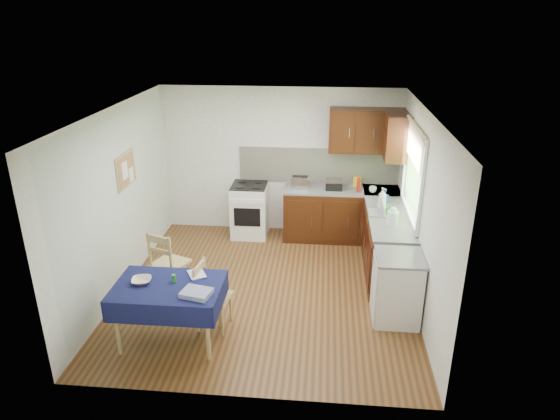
# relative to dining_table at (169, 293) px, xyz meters

# --- Properties ---
(floor) EXTENTS (4.20, 4.20, 0.00)m
(floor) POSITION_rel_dining_table_xyz_m (0.98, 1.24, -0.64)
(floor) COLOR #4F2C15
(floor) RESTS_ON ground
(ceiling) EXTENTS (4.00, 4.20, 0.02)m
(ceiling) POSITION_rel_dining_table_xyz_m (0.98, 1.24, 1.86)
(ceiling) COLOR white
(ceiling) RESTS_ON wall_back
(wall_back) EXTENTS (4.00, 0.02, 2.50)m
(wall_back) POSITION_rel_dining_table_xyz_m (0.98, 3.34, 0.61)
(wall_back) COLOR silver
(wall_back) RESTS_ON ground
(wall_front) EXTENTS (4.00, 0.02, 2.50)m
(wall_front) POSITION_rel_dining_table_xyz_m (0.98, -0.86, 0.61)
(wall_front) COLOR silver
(wall_front) RESTS_ON ground
(wall_left) EXTENTS (0.02, 4.20, 2.50)m
(wall_left) POSITION_rel_dining_table_xyz_m (-1.02, 1.24, 0.61)
(wall_left) COLOR silver
(wall_left) RESTS_ON ground
(wall_right) EXTENTS (0.02, 4.20, 2.50)m
(wall_right) POSITION_rel_dining_table_xyz_m (2.98, 1.24, 0.61)
(wall_right) COLOR silver
(wall_right) RESTS_ON ground
(base_cabinets) EXTENTS (1.90, 2.30, 0.86)m
(base_cabinets) POSITION_rel_dining_table_xyz_m (2.34, 2.50, -0.21)
(base_cabinets) COLOR black
(base_cabinets) RESTS_ON ground
(worktop_back) EXTENTS (1.90, 0.60, 0.04)m
(worktop_back) POSITION_rel_dining_table_xyz_m (2.03, 3.04, 0.24)
(worktop_back) COLOR slate
(worktop_back) RESTS_ON base_cabinets
(worktop_right) EXTENTS (0.60, 1.70, 0.04)m
(worktop_right) POSITION_rel_dining_table_xyz_m (2.68, 1.89, 0.24)
(worktop_right) COLOR slate
(worktop_right) RESTS_ON base_cabinets
(worktop_corner) EXTENTS (0.60, 0.60, 0.04)m
(worktop_corner) POSITION_rel_dining_table_xyz_m (2.68, 3.04, 0.24)
(worktop_corner) COLOR slate
(worktop_corner) RESTS_ON base_cabinets
(splashback) EXTENTS (2.70, 0.02, 0.60)m
(splashback) POSITION_rel_dining_table_xyz_m (1.63, 3.32, 0.56)
(splashback) COLOR beige
(splashback) RESTS_ON wall_back
(upper_cabinets) EXTENTS (1.20, 0.85, 0.70)m
(upper_cabinets) POSITION_rel_dining_table_xyz_m (2.50, 3.04, 1.21)
(upper_cabinets) COLOR black
(upper_cabinets) RESTS_ON wall_back
(stove) EXTENTS (0.60, 0.61, 0.92)m
(stove) POSITION_rel_dining_table_xyz_m (0.48, 3.04, -0.18)
(stove) COLOR white
(stove) RESTS_ON ground
(window) EXTENTS (0.04, 1.48, 1.26)m
(window) POSITION_rel_dining_table_xyz_m (2.95, 1.94, 1.01)
(window) COLOR #2C5422
(window) RESTS_ON wall_right
(fridge) EXTENTS (0.58, 0.60, 0.89)m
(fridge) POSITION_rel_dining_table_xyz_m (2.68, 0.69, -0.20)
(fridge) COLOR white
(fridge) RESTS_ON ground
(corkboard) EXTENTS (0.04, 0.62, 0.47)m
(corkboard) POSITION_rel_dining_table_xyz_m (-0.99, 1.54, 0.96)
(corkboard) COLOR tan
(corkboard) RESTS_ON wall_left
(dining_table) EXTENTS (1.23, 0.83, 0.74)m
(dining_table) POSITION_rel_dining_table_xyz_m (0.00, 0.00, 0.00)
(dining_table) COLOR #0F133C
(dining_table) RESTS_ON ground
(chair_far) EXTENTS (0.55, 0.55, 0.96)m
(chair_far) POSITION_rel_dining_table_xyz_m (-0.33, 0.98, -0.13)
(chair_far) COLOR tan
(chair_far) RESTS_ON ground
(chair_near) EXTENTS (0.43, 0.43, 0.86)m
(chair_near) POSITION_rel_dining_table_xyz_m (0.40, 0.32, -0.18)
(chair_near) COLOR tan
(chair_near) RESTS_ON ground
(toaster) EXTENTS (0.29, 0.18, 0.22)m
(toaster) POSITION_rel_dining_table_xyz_m (1.33, 3.00, 0.36)
(toaster) COLOR #ACACB1
(toaster) RESTS_ON worktop_back
(sandwich_press) EXTENTS (0.27, 0.24, 0.16)m
(sandwich_press) POSITION_rel_dining_table_xyz_m (1.89, 3.00, 0.34)
(sandwich_press) COLOR black
(sandwich_press) RESTS_ON worktop_back
(sauce_bottle) EXTENTS (0.05, 0.05, 0.24)m
(sauce_bottle) POSITION_rel_dining_table_xyz_m (2.29, 2.89, 0.38)
(sauce_bottle) COLOR #B6190E
(sauce_bottle) RESTS_ON worktop_back
(yellow_packet) EXTENTS (0.14, 0.10, 0.17)m
(yellow_packet) POSITION_rel_dining_table_xyz_m (2.28, 3.19, 0.35)
(yellow_packet) COLOR gold
(yellow_packet) RESTS_ON worktop_back
(dish_rack) EXTENTS (0.41, 0.32, 0.20)m
(dish_rack) POSITION_rel_dining_table_xyz_m (2.60, 2.00, 0.28)
(dish_rack) COLOR gray
(dish_rack) RESTS_ON worktop_right
(kettle) EXTENTS (0.16, 0.16, 0.26)m
(kettle) POSITION_rel_dining_table_xyz_m (2.68, 1.61, 0.38)
(kettle) COLOR white
(kettle) RESTS_ON worktop_right
(cup) EXTENTS (0.16, 0.16, 0.10)m
(cup) POSITION_rel_dining_table_xyz_m (2.52, 2.90, 0.31)
(cup) COLOR white
(cup) RESTS_ON worktop_back
(soap_bottle_a) EXTENTS (0.18, 0.18, 0.33)m
(soap_bottle_a) POSITION_rel_dining_table_xyz_m (2.59, 2.19, 0.43)
(soap_bottle_a) COLOR white
(soap_bottle_a) RESTS_ON worktop_right
(soap_bottle_b) EXTENTS (0.13, 0.13, 0.20)m
(soap_bottle_b) POSITION_rel_dining_table_xyz_m (2.66, 2.43, 0.36)
(soap_bottle_b) COLOR #1B3BA3
(soap_bottle_b) RESTS_ON worktop_right
(soap_bottle_c) EXTENTS (0.19, 0.19, 0.17)m
(soap_bottle_c) POSITION_rel_dining_table_xyz_m (2.67, 1.92, 0.35)
(soap_bottle_c) COLOR #267F22
(soap_bottle_c) RESTS_ON worktop_right
(plate_bowl) EXTENTS (0.26, 0.26, 0.05)m
(plate_bowl) POSITION_rel_dining_table_xyz_m (-0.31, 0.02, 0.13)
(plate_bowl) COLOR beige
(plate_bowl) RESTS_ON dining_table
(book) EXTENTS (0.28, 0.30, 0.02)m
(book) POSITION_rel_dining_table_xyz_m (0.19, 0.22, 0.11)
(book) COLOR white
(book) RESTS_ON dining_table
(spice_jar) EXTENTS (0.05, 0.05, 0.09)m
(spice_jar) POSITION_rel_dining_table_xyz_m (0.05, 0.07, 0.15)
(spice_jar) COLOR #268D2B
(spice_jar) RESTS_ON dining_table
(tea_towel) EXTENTS (0.36, 0.31, 0.06)m
(tea_towel) POSITION_rel_dining_table_xyz_m (0.38, -0.18, 0.13)
(tea_towel) COLOR navy
(tea_towel) RESTS_ON dining_table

